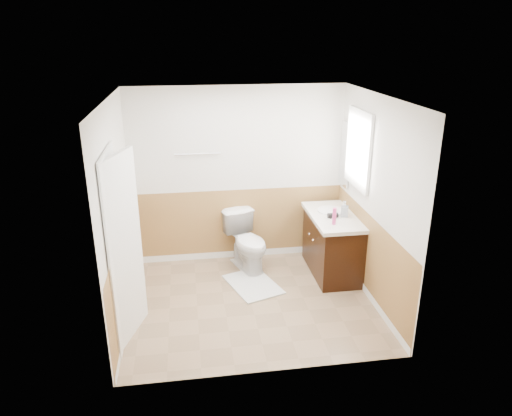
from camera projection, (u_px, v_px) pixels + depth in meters
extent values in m
plane|color=#8C7051|center=(251.00, 302.00, 5.91)|extent=(3.00, 3.00, 0.00)
plane|color=white|center=(250.00, 98.00, 5.04)|extent=(3.00, 3.00, 0.00)
plane|color=silver|center=(238.00, 176.00, 6.68)|extent=(3.00, 0.00, 3.00)
plane|color=silver|center=(271.00, 258.00, 4.27)|extent=(3.00, 0.00, 3.00)
plane|color=silver|center=(117.00, 215.00, 5.27)|extent=(0.00, 3.00, 3.00)
plane|color=silver|center=(375.00, 201.00, 5.68)|extent=(0.00, 3.00, 3.00)
plane|color=#A57642|center=(239.00, 225.00, 6.93)|extent=(3.00, 0.00, 3.00)
plane|color=#A57642|center=(270.00, 328.00, 4.54)|extent=(3.00, 0.00, 3.00)
plane|color=#A57642|center=(124.00, 275.00, 5.53)|extent=(0.00, 2.60, 2.60)
plane|color=#A57642|center=(369.00, 258.00, 5.94)|extent=(0.00, 2.60, 2.60)
imported|color=white|center=(248.00, 242.00, 6.63)|extent=(0.68, 0.89, 0.80)
cube|color=silver|center=(253.00, 284.00, 6.30)|extent=(0.78, 0.94, 0.02)
cube|color=black|center=(332.00, 246.00, 6.52)|extent=(0.55, 1.10, 0.80)
sphere|color=white|center=(313.00, 240.00, 6.33)|extent=(0.03, 0.03, 0.03)
sphere|color=#B7B7BD|center=(309.00, 234.00, 6.51)|extent=(0.03, 0.03, 0.03)
cube|color=white|center=(333.00, 217.00, 6.37)|extent=(0.60, 1.15, 0.05)
cylinder|color=white|center=(331.00, 210.00, 6.49)|extent=(0.36, 0.36, 0.02)
cylinder|color=white|center=(344.00, 206.00, 6.50)|extent=(0.02, 0.02, 0.14)
cylinder|color=#D0367F|center=(334.00, 216.00, 6.02)|extent=(0.05, 0.05, 0.22)
imported|color=#929BA5|center=(345.00, 209.00, 6.28)|extent=(0.12, 0.12, 0.21)
cylinder|color=black|center=(333.00, 215.00, 6.25)|extent=(0.14, 0.07, 0.07)
cylinder|color=black|center=(331.00, 218.00, 6.25)|extent=(0.03, 0.03, 0.07)
cube|color=silver|center=(345.00, 155.00, 6.59)|extent=(0.02, 0.35, 0.90)
cube|color=white|center=(358.00, 149.00, 6.05)|extent=(0.04, 0.80, 1.00)
cube|color=white|center=(360.00, 149.00, 6.05)|extent=(0.01, 0.70, 0.90)
cube|color=white|center=(124.00, 250.00, 4.94)|extent=(0.29, 0.78, 2.04)
cube|color=white|center=(116.00, 250.00, 4.93)|extent=(0.02, 0.92, 2.10)
sphere|color=silver|center=(133.00, 243.00, 5.28)|extent=(0.06, 0.06, 0.06)
cylinder|color=silver|center=(198.00, 154.00, 6.43)|extent=(0.62, 0.02, 0.02)
cylinder|color=silver|center=(232.00, 215.00, 6.79)|extent=(0.14, 0.02, 0.02)
cylinder|color=white|center=(232.00, 215.00, 6.79)|extent=(0.10, 0.11, 0.11)
cube|color=white|center=(232.00, 222.00, 6.83)|extent=(0.10, 0.01, 0.16)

